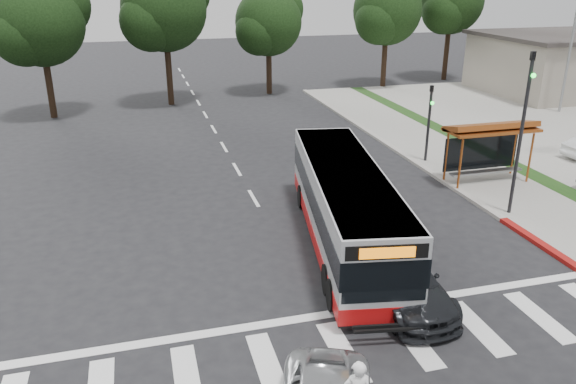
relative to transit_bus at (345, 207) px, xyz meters
name	(u,v)px	position (x,y,z in m)	size (l,w,h in m)	color
ground	(291,262)	(-2.24, -0.85, -1.42)	(140.00, 140.00, 0.00)	black
sidewalk_east	(454,162)	(8.76, 7.15, -1.36)	(4.00, 40.00, 0.12)	gray
curb_east	(419,165)	(6.76, 7.15, -1.35)	(0.30, 40.00, 0.15)	#9E9991
curb_east_red	(556,254)	(6.76, -2.85, -1.34)	(0.32, 6.00, 0.15)	maroon
commercial_building	(574,65)	(27.76, 21.15, 0.78)	(14.00, 10.00, 4.40)	gray
crosswalk_ladder	(342,351)	(-2.24, -5.85, -1.41)	(18.00, 2.60, 0.01)	silver
bus_shelter	(490,134)	(8.56, 4.25, 0.93)	(4.20, 1.60, 2.86)	#924518
traffic_signal_ne_tall	(523,122)	(7.36, 0.64, 2.46)	(0.18, 0.37, 6.50)	black
traffic_signal_ne_short	(429,116)	(7.36, 7.64, 1.06)	(0.18, 0.37, 4.00)	black
lot_light_mid	(574,25)	(21.76, 15.15, 4.49)	(1.90, 0.35, 9.01)	gray
tree_ne_a	(388,9)	(13.84, 27.21, 4.97)	(6.16, 5.74, 9.30)	black
tree_ne_b	(452,0)	(20.84, 29.21, 5.50)	(6.16, 5.74, 10.02)	black
tree_north_a	(165,7)	(-4.16, 25.21, 5.50)	(6.60, 6.15, 10.17)	black
tree_north_b	(269,21)	(3.83, 27.21, 4.24)	(5.72, 5.33, 8.43)	black
tree_north_c	(41,21)	(-12.16, 23.21, 4.87)	(6.16, 5.74, 9.30)	black
transit_bus	(345,207)	(0.00, 0.00, 0.00)	(2.38, 11.00, 2.84)	silver
dark_sedan	(400,279)	(0.26, -3.96, -0.72)	(1.97, 4.84, 1.40)	black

